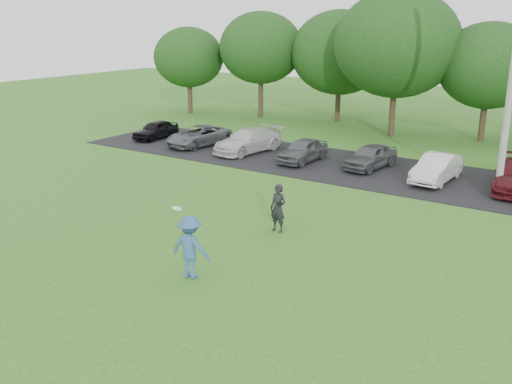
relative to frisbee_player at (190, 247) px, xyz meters
The scene contains 6 objects.
ground 1.33m from the frisbee_player, 130.55° to the left, with size 100.00×100.00×0.00m, color #2B6C1F.
parking_lot 13.79m from the frisbee_player, 92.66° to the left, with size 32.00×6.50×0.03m, color black.
frisbee_player is the anchor object (origin of this frame).
camera_bystander 4.39m from the frisbee_player, 87.96° to the left, with size 0.63×0.46×1.65m.
parked_cars 13.67m from the frisbee_player, 91.34° to the left, with size 27.86×4.84×1.24m.
tree_row 23.86m from the frisbee_player, 87.87° to the left, with size 42.39×9.85×8.64m.
Camera 1 is at (10.20, -11.90, 6.95)m, focal length 40.00 mm.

